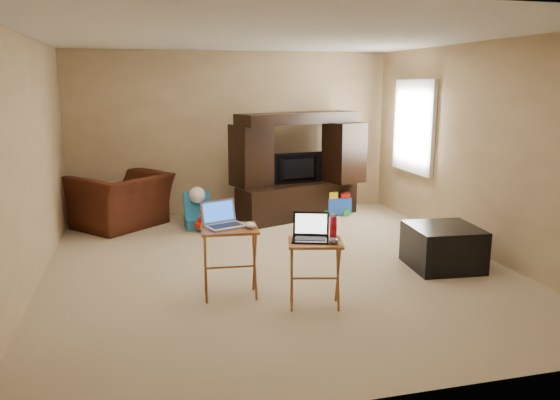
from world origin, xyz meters
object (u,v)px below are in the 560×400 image
object	(u,v)px
laptop_right	(310,228)
tray_table_left	(230,263)
push_toy	(333,202)
tray_table_right	(315,274)
child_rocker	(199,210)
entertainment_center	(298,166)
television	(299,169)
plush_toy	(207,218)
mouse_left	(251,225)
ottoman	(443,247)
laptop_left	(225,215)
mouse_right	(333,241)
water_bottle	(333,227)
recliner	(122,201)

from	to	relation	value
laptop_right	tray_table_left	bearing A→B (deg)	168.64
push_toy	tray_table_right	distance (m)	3.61
child_rocker	tray_table_right	distance (m)	3.17
tray_table_left	push_toy	bearing A→B (deg)	59.07
child_rocker	push_toy	distance (m)	2.13
entertainment_center	television	bearing A→B (deg)	-109.81
plush_toy	child_rocker	bearing A→B (deg)	106.68
tray_table_right	mouse_left	world-z (taller)	mouse_left
entertainment_center	ottoman	xyz separation A→B (m)	(0.92, -2.61, -0.56)
laptop_left	ottoman	bearing A→B (deg)	-14.44
television	child_rocker	bearing A→B (deg)	-1.33
tray_table_left	mouse_right	xyz separation A→B (m)	(0.84, -0.54, 0.31)
push_toy	water_bottle	xyz separation A→B (m)	(-1.18, -3.25, 0.53)
mouse_left	plush_toy	bearing A→B (deg)	93.03
plush_toy	mouse_right	bearing A→B (deg)	-75.06
television	mouse_right	xyz separation A→B (m)	(-0.68, -3.38, -0.11)
water_bottle	tray_table_right	bearing A→B (deg)	-158.20
recliner	plush_toy	bearing A→B (deg)	110.92
plush_toy	ottoman	size ratio (longest dim) A/B	0.55
water_bottle	push_toy	bearing A→B (deg)	70.02
laptop_right	mouse_left	size ratio (longest dim) A/B	2.35
child_rocker	water_bottle	xyz separation A→B (m)	(0.93, -3.00, 0.47)
television	mouse_left	xyz separation A→B (m)	(-1.33, -2.90, -0.05)
push_toy	laptop_right	distance (m)	3.65
plush_toy	mouse_right	size ratio (longest dim) A/B	3.14
ottoman	mouse_right	bearing A→B (deg)	-153.00
entertainment_center	tray_table_left	size ratio (longest dim) A/B	2.83
ottoman	tray_table_left	distance (m)	2.45
push_toy	mouse_right	size ratio (longest dim) A/B	4.12
laptop_left	laptop_right	xyz separation A→B (m)	(0.70, -0.43, -0.06)
mouse_left	child_rocker	bearing A→B (deg)	94.42
mouse_right	water_bottle	xyz separation A→B (m)	(0.07, 0.20, 0.07)
push_toy	ottoman	xyz separation A→B (m)	(0.34, -2.64, 0.04)
child_rocker	television	bearing A→B (deg)	3.39
mouse_left	mouse_right	distance (m)	0.81
plush_toy	ottoman	xyz separation A→B (m)	(2.38, -2.12, 0.03)
child_rocker	ottoman	size ratio (longest dim) A/B	0.69
push_toy	recliner	bearing A→B (deg)	-179.19
plush_toy	laptop_right	size ratio (longest dim) A/B	1.22
entertainment_center	push_toy	distance (m)	0.83
entertainment_center	mouse_right	distance (m)	3.49
tray_table_left	mouse_right	bearing A→B (deg)	-27.99
entertainment_center	water_bottle	bearing A→B (deg)	-120.47
tray_table_left	mouse_right	world-z (taller)	tray_table_left
child_rocker	plush_toy	distance (m)	0.29
entertainment_center	television	world-z (taller)	entertainment_center
tray_table_left	mouse_left	xyz separation A→B (m)	(0.19, -0.07, 0.37)
recliner	plush_toy	world-z (taller)	recliner
entertainment_center	television	xyz separation A→B (m)	(0.00, -0.04, -0.03)
mouse_right	push_toy	bearing A→B (deg)	70.06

